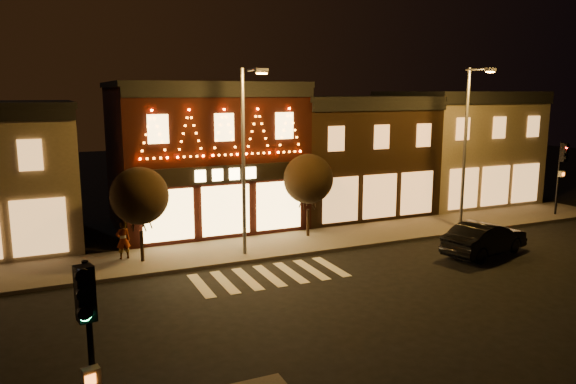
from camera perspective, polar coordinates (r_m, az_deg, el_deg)
ground at (r=20.30m, az=2.40°, el=-12.09°), size 120.00×120.00×0.00m
sidewalk_far at (r=27.94m, az=-1.27°, el=-5.58°), size 44.00×4.00×0.15m
building_pulp at (r=32.07m, az=-8.78°, el=3.83°), size 10.20×8.34×8.30m
building_right_a at (r=35.82m, az=6.07°, el=3.92°), size 9.20×8.28×7.50m
building_right_b at (r=41.05m, az=17.04°, el=4.55°), size 9.20×8.28×7.80m
traffic_signal_near at (r=11.04m, az=-20.08°, el=-13.67°), size 0.37×0.48×4.57m
traffic_signal_far at (r=37.95m, az=26.66°, el=2.66°), size 0.36×0.51×4.54m
streetlamp_mid at (r=25.13m, az=-4.41°, el=4.60°), size 0.65×1.99×8.67m
streetlamp_right at (r=31.71m, az=18.30°, el=5.56°), size 0.61×2.05×8.91m
tree_left at (r=25.31m, az=-15.23°, el=-0.39°), size 2.59×2.59×4.33m
tree_right at (r=28.88m, az=2.13°, el=1.38°), size 2.64×2.64×4.41m
dark_sedan at (r=28.10m, az=19.84°, el=-4.57°), size 5.16×2.84×1.61m
pedestrian at (r=26.40m, az=-16.81°, el=-4.82°), size 0.69×0.50×1.77m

